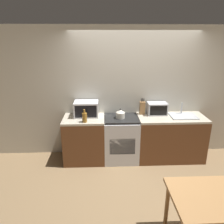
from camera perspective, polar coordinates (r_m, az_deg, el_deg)
ground_plane at (r=4.08m, az=7.00°, el=-16.80°), size 16.00×16.00×0.00m
wall_back at (r=4.47m, az=5.57°, el=4.96°), size 10.00×0.06×2.60m
counter_left_run at (r=4.41m, az=-7.18°, el=-7.06°), size 0.79×0.62×0.90m
counter_right_run at (r=4.60m, az=14.91°, el=-6.48°), size 1.32×0.62×0.90m
stove_range at (r=4.41m, az=2.38°, el=-6.97°), size 0.67×0.62×0.90m
kettle at (r=4.18m, az=2.20°, el=-0.52°), size 0.17×0.17×0.19m
microwave at (r=4.29m, az=-6.71°, el=0.81°), size 0.47×0.35×0.30m
bottle at (r=4.00m, az=-7.19°, el=-1.39°), size 0.09×0.09×0.24m
knife_block at (r=4.42m, az=7.91°, el=1.10°), size 0.10×0.09×0.33m
toaster_oven at (r=4.46m, az=11.67°, el=0.88°), size 0.38×0.26×0.24m
sink_basin at (r=4.50m, az=18.12°, el=-0.94°), size 0.50×0.38×0.24m
dining_table at (r=2.82m, az=24.69°, el=-20.92°), size 0.91×0.71×0.75m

